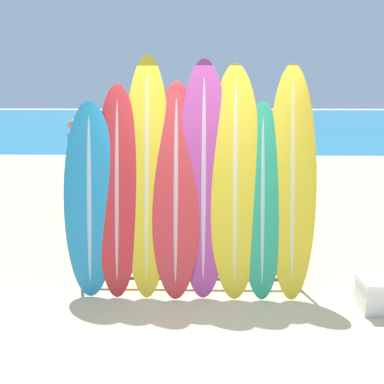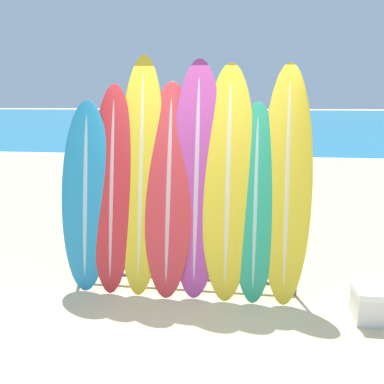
{
  "view_description": "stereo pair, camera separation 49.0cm",
  "coord_description": "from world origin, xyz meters",
  "px_view_note": "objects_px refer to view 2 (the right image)",
  "views": [
    {
      "loc": [
        -0.03,
        -3.24,
        2.15
      ],
      "look_at": [
        -0.13,
        1.52,
        0.96
      ],
      "focal_mm": 35.0,
      "sensor_mm": 36.0,
      "label": 1
    },
    {
      "loc": [
        0.46,
        -3.21,
        2.15
      ],
      "look_at": [
        -0.13,
        1.52,
        0.96
      ],
      "focal_mm": 35.0,
      "sensor_mm": 36.0,
      "label": 2
    }
  ],
  "objects_px": {
    "surfboard_slot_6": "(255,203)",
    "person_mid_beach": "(93,159)",
    "surfboard_slot_3": "(169,190)",
    "surfboard_slot_1": "(112,189)",
    "cooler_box": "(381,305)",
    "surfboard_slot_5": "(228,182)",
    "surfboard_slot_7": "(287,184)",
    "surfboard_rack": "(183,248)",
    "person_near_water": "(210,141)",
    "surfboard_slot_2": "(141,175)",
    "surfboard_slot_0": "(86,196)",
    "surfboard_slot_4": "(197,179)",
    "person_far_left": "(269,143)"
  },
  "relations": [
    {
      "from": "surfboard_slot_6",
      "to": "person_mid_beach",
      "type": "distance_m",
      "value": 4.46
    },
    {
      "from": "person_mid_beach",
      "to": "surfboard_slot_3",
      "type": "bearing_deg",
      "value": 113.61
    },
    {
      "from": "surfboard_slot_1",
      "to": "cooler_box",
      "type": "height_order",
      "value": "surfboard_slot_1"
    },
    {
      "from": "cooler_box",
      "to": "surfboard_slot_5",
      "type": "bearing_deg",
      "value": 163.57
    },
    {
      "from": "surfboard_slot_1",
      "to": "surfboard_slot_7",
      "type": "xyz_separation_m",
      "value": [
        1.92,
        0.03,
        0.11
      ]
    },
    {
      "from": "surfboard_rack",
      "to": "surfboard_slot_1",
      "type": "height_order",
      "value": "surfboard_slot_1"
    },
    {
      "from": "surfboard_slot_7",
      "to": "person_near_water",
      "type": "relative_size",
      "value": 1.67
    },
    {
      "from": "surfboard_slot_7",
      "to": "surfboard_slot_2",
      "type": "bearing_deg",
      "value": 179.53
    },
    {
      "from": "surfboard_slot_1",
      "to": "person_near_water",
      "type": "height_order",
      "value": "surfboard_slot_1"
    },
    {
      "from": "surfboard_slot_0",
      "to": "surfboard_slot_4",
      "type": "distance_m",
      "value": 1.27
    },
    {
      "from": "surfboard_slot_3",
      "to": "surfboard_slot_4",
      "type": "distance_m",
      "value": 0.33
    },
    {
      "from": "surfboard_slot_7",
      "to": "person_far_left",
      "type": "xyz_separation_m",
      "value": [
        0.38,
        7.41,
        -0.39
      ]
    },
    {
      "from": "cooler_box",
      "to": "person_mid_beach",
      "type": "bearing_deg",
      "value": 140.08
    },
    {
      "from": "person_far_left",
      "to": "person_near_water",
      "type": "bearing_deg",
      "value": 118.34
    },
    {
      "from": "surfboard_rack",
      "to": "surfboard_slot_0",
      "type": "bearing_deg",
      "value": -179.85
    },
    {
      "from": "surfboard_slot_0",
      "to": "surfboard_slot_2",
      "type": "xyz_separation_m",
      "value": [
        0.63,
        0.07,
        0.25
      ]
    },
    {
      "from": "surfboard_slot_2",
      "to": "surfboard_slot_6",
      "type": "bearing_deg",
      "value": -2.92
    },
    {
      "from": "surfboard_slot_2",
      "to": "person_far_left",
      "type": "distance_m",
      "value": 7.67
    },
    {
      "from": "surfboard_slot_5",
      "to": "person_far_left",
      "type": "height_order",
      "value": "surfboard_slot_5"
    },
    {
      "from": "surfboard_slot_4",
      "to": "surfboard_slot_5",
      "type": "bearing_deg",
      "value": -1.81
    },
    {
      "from": "surfboard_slot_1",
      "to": "person_mid_beach",
      "type": "distance_m",
      "value": 3.53
    },
    {
      "from": "surfboard_slot_4",
      "to": "surfboard_rack",
      "type": "bearing_deg",
      "value": -159.21
    },
    {
      "from": "person_near_water",
      "to": "surfboard_slot_2",
      "type": "bearing_deg",
      "value": -129.34
    },
    {
      "from": "person_near_water",
      "to": "cooler_box",
      "type": "relative_size",
      "value": 2.82
    },
    {
      "from": "surfboard_slot_3",
      "to": "person_near_water",
      "type": "relative_size",
      "value": 1.54
    },
    {
      "from": "surfboard_slot_2",
      "to": "person_mid_beach",
      "type": "xyz_separation_m",
      "value": [
        -1.82,
        3.15,
        -0.35
      ]
    },
    {
      "from": "surfboard_slot_2",
      "to": "surfboard_slot_3",
      "type": "height_order",
      "value": "surfboard_slot_2"
    },
    {
      "from": "surfboard_slot_4",
      "to": "surfboard_slot_0",
      "type": "bearing_deg",
      "value": -177.37
    },
    {
      "from": "person_mid_beach",
      "to": "surfboard_slot_2",
      "type": "bearing_deg",
      "value": 109.75
    },
    {
      "from": "surfboard_slot_0",
      "to": "surfboard_slot_5",
      "type": "xyz_separation_m",
      "value": [
        1.6,
        0.05,
        0.2
      ]
    },
    {
      "from": "surfboard_slot_6",
      "to": "person_near_water",
      "type": "bearing_deg",
      "value": 97.97
    },
    {
      "from": "surfboard_rack",
      "to": "surfboard_slot_1",
      "type": "relative_size",
      "value": 1.11
    },
    {
      "from": "surfboard_slot_0",
      "to": "person_far_left",
      "type": "distance_m",
      "value": 7.91
    },
    {
      "from": "surfboard_rack",
      "to": "surfboard_slot_5",
      "type": "height_order",
      "value": "surfboard_slot_5"
    },
    {
      "from": "cooler_box",
      "to": "surfboard_slot_6",
      "type": "bearing_deg",
      "value": 161.69
    },
    {
      "from": "surfboard_slot_4",
      "to": "person_near_water",
      "type": "distance_m",
      "value": 7.9
    },
    {
      "from": "surfboard_slot_2",
      "to": "surfboard_slot_5",
      "type": "xyz_separation_m",
      "value": [
        0.97,
        -0.02,
        -0.05
      ]
    },
    {
      "from": "person_mid_beach",
      "to": "surfboard_slot_4",
      "type": "bearing_deg",
      "value": 117.44
    },
    {
      "from": "person_near_water",
      "to": "person_mid_beach",
      "type": "relative_size",
      "value": 0.86
    },
    {
      "from": "surfboard_slot_5",
      "to": "person_mid_beach",
      "type": "bearing_deg",
      "value": 131.32
    },
    {
      "from": "surfboard_slot_0",
      "to": "person_far_left",
      "type": "height_order",
      "value": "surfboard_slot_0"
    },
    {
      "from": "surfboard_slot_2",
      "to": "surfboard_slot_6",
      "type": "relative_size",
      "value": 1.24
    },
    {
      "from": "surfboard_slot_4",
      "to": "person_far_left",
      "type": "xyz_separation_m",
      "value": [
        1.35,
        7.41,
        -0.42
      ]
    },
    {
      "from": "surfboard_slot_6",
      "to": "person_far_left",
      "type": "distance_m",
      "value": 7.5
    },
    {
      "from": "surfboard_slot_6",
      "to": "person_near_water",
      "type": "relative_size",
      "value": 1.4
    },
    {
      "from": "person_mid_beach",
      "to": "cooler_box",
      "type": "height_order",
      "value": "person_mid_beach"
    },
    {
      "from": "surfboard_slot_6",
      "to": "person_near_water",
      "type": "distance_m",
      "value": 8.0
    },
    {
      "from": "surfboard_rack",
      "to": "surfboard_slot_0",
      "type": "height_order",
      "value": "surfboard_slot_0"
    },
    {
      "from": "surfboard_slot_0",
      "to": "surfboard_slot_1",
      "type": "distance_m",
      "value": 0.32
    },
    {
      "from": "surfboard_slot_1",
      "to": "person_mid_beach",
      "type": "height_order",
      "value": "surfboard_slot_1"
    }
  ]
}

